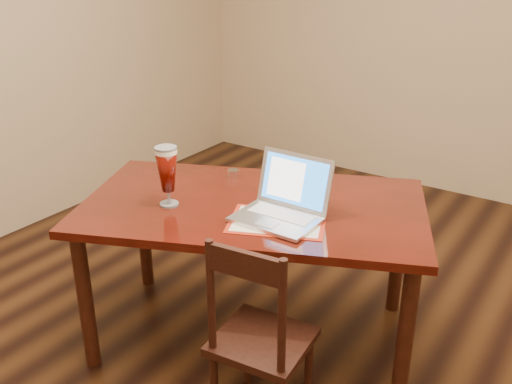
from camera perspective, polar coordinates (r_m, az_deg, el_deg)
The scene contains 3 objects.
ground at distance 2.96m, azimuth 2.55°, elevation -15.42°, with size 5.00×5.00×0.00m, color black.
dining_table at distance 2.70m, azimuth -0.41°, elevation -2.67°, with size 1.82×1.45×1.03m.
dining_chair at distance 2.35m, azimuth 0.31°, elevation -14.51°, with size 0.41×0.39×0.87m.
Camera 1 is at (1.19, -1.99, 1.85)m, focal length 40.00 mm.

